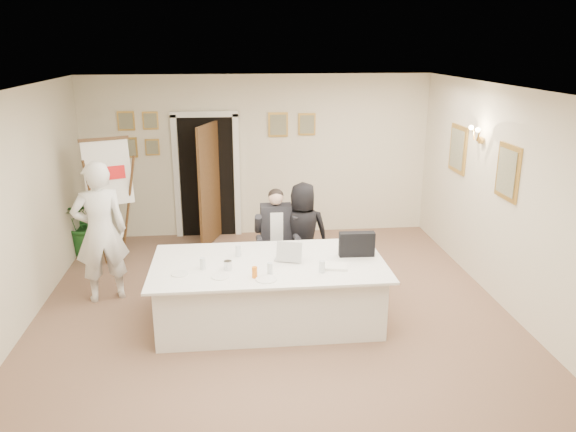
{
  "coord_description": "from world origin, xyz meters",
  "views": [
    {
      "loc": [
        -0.48,
        -6.16,
        3.32
      ],
      "look_at": [
        0.22,
        0.6,
        1.2
      ],
      "focal_mm": 35.0,
      "sensor_mm": 36.0,
      "label": 1
    }
  ],
  "objects_px": {
    "seated_man": "(276,236)",
    "standing_man": "(100,232)",
    "standing_woman": "(303,233)",
    "steel_jug": "(228,265)",
    "laptop": "(288,248)",
    "oj_glass": "(255,272)",
    "laptop_bag": "(357,244)",
    "flip_chart": "(110,208)",
    "potted_palm": "(89,220)",
    "conference_table": "(269,291)",
    "paper_stack": "(333,266)"
  },
  "relations": [
    {
      "from": "standing_man",
      "to": "seated_man",
      "type": "bearing_deg",
      "value": 169.19
    },
    {
      "from": "paper_stack",
      "to": "conference_table",
      "type": "bearing_deg",
      "value": 161.95
    },
    {
      "from": "flip_chart",
      "to": "potted_palm",
      "type": "xyz_separation_m",
      "value": [
        -0.47,
        0.53,
        -0.33
      ]
    },
    {
      "from": "seated_man",
      "to": "steel_jug",
      "type": "distance_m",
      "value": 1.52
    },
    {
      "from": "conference_table",
      "to": "seated_man",
      "type": "relative_size",
      "value": 2.02
    },
    {
      "from": "standing_man",
      "to": "oj_glass",
      "type": "relative_size",
      "value": 14.54
    },
    {
      "from": "laptop_bag",
      "to": "paper_stack",
      "type": "xyz_separation_m",
      "value": [
        -0.35,
        -0.35,
        -0.14
      ]
    },
    {
      "from": "standing_woman",
      "to": "laptop_bag",
      "type": "height_order",
      "value": "standing_woman"
    },
    {
      "from": "seated_man",
      "to": "standing_woman",
      "type": "relative_size",
      "value": 0.95
    },
    {
      "from": "seated_man",
      "to": "potted_palm",
      "type": "relative_size",
      "value": 1.23
    },
    {
      "from": "seated_man",
      "to": "oj_glass",
      "type": "relative_size",
      "value": 10.66
    },
    {
      "from": "seated_man",
      "to": "oj_glass",
      "type": "bearing_deg",
      "value": -90.81
    },
    {
      "from": "standing_woman",
      "to": "oj_glass",
      "type": "bearing_deg",
      "value": 68.0
    },
    {
      "from": "standing_man",
      "to": "paper_stack",
      "type": "distance_m",
      "value": 3.09
    },
    {
      "from": "standing_man",
      "to": "laptop",
      "type": "relative_size",
      "value": 5.59
    },
    {
      "from": "laptop_bag",
      "to": "paper_stack",
      "type": "distance_m",
      "value": 0.51
    },
    {
      "from": "conference_table",
      "to": "laptop_bag",
      "type": "bearing_deg",
      "value": 5.35
    },
    {
      "from": "standing_man",
      "to": "laptop_bag",
      "type": "distance_m",
      "value": 3.32
    },
    {
      "from": "flip_chart",
      "to": "laptop_bag",
      "type": "relative_size",
      "value": 4.45
    },
    {
      "from": "standing_woman",
      "to": "paper_stack",
      "type": "distance_m",
      "value": 1.4
    },
    {
      "from": "potted_palm",
      "to": "steel_jug",
      "type": "xyz_separation_m",
      "value": [
        2.25,
        -2.83,
        0.26
      ]
    },
    {
      "from": "flip_chart",
      "to": "standing_man",
      "type": "bearing_deg",
      "value": -84.14
    },
    {
      "from": "standing_woman",
      "to": "potted_palm",
      "type": "relative_size",
      "value": 1.29
    },
    {
      "from": "flip_chart",
      "to": "laptop_bag",
      "type": "height_order",
      "value": "flip_chart"
    },
    {
      "from": "flip_chart",
      "to": "conference_table",
      "type": "bearing_deg",
      "value": -43.1
    },
    {
      "from": "potted_palm",
      "to": "steel_jug",
      "type": "height_order",
      "value": "potted_palm"
    },
    {
      "from": "conference_table",
      "to": "laptop_bag",
      "type": "height_order",
      "value": "laptop_bag"
    },
    {
      "from": "flip_chart",
      "to": "laptop",
      "type": "xyz_separation_m",
      "value": [
        2.51,
        -2.04,
        0.02
      ]
    },
    {
      "from": "seated_man",
      "to": "standing_man",
      "type": "distance_m",
      "value": 2.36
    },
    {
      "from": "flip_chart",
      "to": "steel_jug",
      "type": "relative_size",
      "value": 17.66
    },
    {
      "from": "laptop",
      "to": "seated_man",
      "type": "bearing_deg",
      "value": 110.02
    },
    {
      "from": "standing_woman",
      "to": "seated_man",
      "type": "bearing_deg",
      "value": -2.19
    },
    {
      "from": "steel_jug",
      "to": "laptop_bag",
      "type": "bearing_deg",
      "value": 10.21
    },
    {
      "from": "flip_chart",
      "to": "paper_stack",
      "type": "relative_size",
      "value": 5.97
    },
    {
      "from": "seated_man",
      "to": "laptop",
      "type": "bearing_deg",
      "value": -74.84
    },
    {
      "from": "laptop",
      "to": "steel_jug",
      "type": "height_order",
      "value": "laptop"
    },
    {
      "from": "conference_table",
      "to": "steel_jug",
      "type": "height_order",
      "value": "steel_jug"
    },
    {
      "from": "seated_man",
      "to": "laptop_bag",
      "type": "relative_size",
      "value": 3.18
    },
    {
      "from": "paper_stack",
      "to": "steel_jug",
      "type": "bearing_deg",
      "value": 177.18
    },
    {
      "from": "flip_chart",
      "to": "oj_glass",
      "type": "bearing_deg",
      "value": -50.99
    },
    {
      "from": "standing_man",
      "to": "laptop_bag",
      "type": "height_order",
      "value": "standing_man"
    },
    {
      "from": "laptop",
      "to": "laptop_bag",
      "type": "relative_size",
      "value": 0.77
    },
    {
      "from": "seated_man",
      "to": "standing_woman",
      "type": "xyz_separation_m",
      "value": [
        0.37,
        -0.04,
        0.04
      ]
    },
    {
      "from": "laptop",
      "to": "oj_glass",
      "type": "height_order",
      "value": "laptop"
    },
    {
      "from": "conference_table",
      "to": "paper_stack",
      "type": "distance_m",
      "value": 0.88
    },
    {
      "from": "laptop_bag",
      "to": "seated_man",
      "type": "bearing_deg",
      "value": 132.09
    },
    {
      "from": "conference_table",
      "to": "potted_palm",
      "type": "height_order",
      "value": "potted_palm"
    },
    {
      "from": "conference_table",
      "to": "laptop",
      "type": "bearing_deg",
      "value": 17.78
    },
    {
      "from": "flip_chart",
      "to": "seated_man",
      "type": "bearing_deg",
      "value": -21.04
    },
    {
      "from": "steel_jug",
      "to": "paper_stack",
      "type": "bearing_deg",
      "value": -2.82
    }
  ]
}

